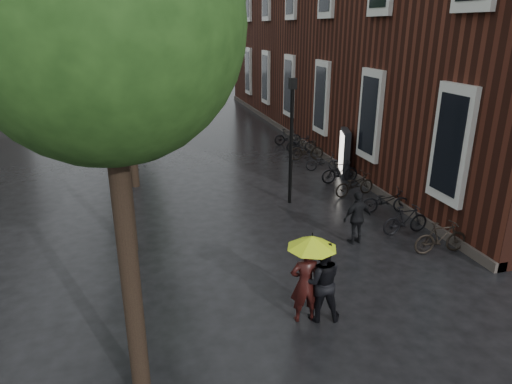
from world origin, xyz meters
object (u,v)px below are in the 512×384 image
object	(u,v)px
pedestrian_walking	(357,217)
lamp_post	(292,130)
person_black	(321,281)
person_burgundy	(305,283)
parked_bicycles	(342,174)
ad_lightbox	(344,153)

from	to	relation	value
pedestrian_walking	lamp_post	xyz separation A→B (m)	(-0.86, 3.79, 1.98)
person_black	lamp_post	world-z (taller)	lamp_post
person_black	lamp_post	distance (m)	7.57
person_black	person_burgundy	bearing A→B (deg)	8.69
person_burgundy	parked_bicycles	world-z (taller)	person_burgundy
person_burgundy	person_black	xyz separation A→B (m)	(0.38, -0.02, 0.02)
person_burgundy	person_black	bearing A→B (deg)	179.88
person_black	pedestrian_walking	xyz separation A→B (m)	(2.59, 3.34, -0.12)
pedestrian_walking	parked_bicycles	world-z (taller)	pedestrian_walking
pedestrian_walking	parked_bicycles	bearing A→B (deg)	-121.96
person_burgundy	lamp_post	xyz separation A→B (m)	(2.10, 7.11, 1.88)
pedestrian_walking	parked_bicycles	distance (m)	5.63
parked_bicycles	ad_lightbox	size ratio (longest dim) A/B	6.86
parked_bicycles	person_burgundy	bearing A→B (deg)	-120.03
person_burgundy	parked_bicycles	distance (m)	9.90
pedestrian_walking	lamp_post	distance (m)	4.36
person_black	parked_bicycles	xyz separation A→B (m)	(4.58, 8.59, -0.49)
person_burgundy	person_black	size ratio (longest dim) A/B	0.98
ad_lightbox	lamp_post	size ratio (longest dim) A/B	0.45
ad_lightbox	lamp_post	world-z (taller)	lamp_post
ad_lightbox	lamp_post	bearing A→B (deg)	-125.02
lamp_post	person_black	bearing A→B (deg)	-103.59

